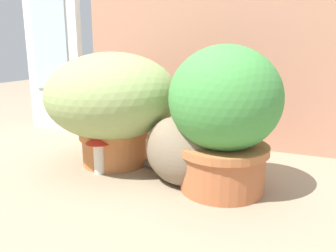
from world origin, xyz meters
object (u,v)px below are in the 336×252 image
object	(u,v)px
leafy_planter	(224,115)
cat	(183,149)
mushroom_ornament_red	(99,145)
grass_planter	(113,101)

from	to	relation	value
leafy_planter	cat	bearing A→B (deg)	-171.46
cat	mushroom_ornament_red	size ratio (longest dim) A/B	2.43
cat	mushroom_ornament_red	distance (m)	0.31
grass_planter	leafy_planter	distance (m)	0.44
grass_planter	mushroom_ornament_red	bearing A→B (deg)	-86.34
grass_planter	leafy_planter	bearing A→B (deg)	-10.61
cat	mushroom_ornament_red	xyz separation A→B (m)	(-0.31, -0.01, -0.02)
mushroom_ornament_red	cat	bearing A→B (deg)	1.71
leafy_planter	cat	xyz separation A→B (m)	(-0.12, -0.02, -0.11)
leafy_planter	mushroom_ornament_red	distance (m)	0.45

